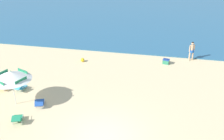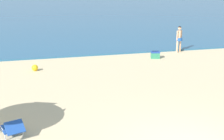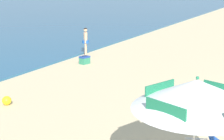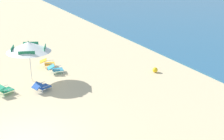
{
  "view_description": "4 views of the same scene",
  "coord_description": "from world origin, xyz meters",
  "px_view_note": "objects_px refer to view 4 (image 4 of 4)",
  "views": [
    {
      "loc": [
        2.8,
        -11.23,
        9.78
      ],
      "look_at": [
        -0.66,
        6.18,
        0.81
      ],
      "focal_mm": 45.86,
      "sensor_mm": 36.0,
      "label": 1
    },
    {
      "loc": [
        -3.59,
        -6.23,
        4.24
      ],
      "look_at": [
        -0.56,
        5.55,
        0.72
      ],
      "focal_mm": 50.04,
      "sensor_mm": 36.0,
      "label": 2
    },
    {
      "loc": [
        -11.68,
        0.86,
        3.8
      ],
      "look_at": [
        -1.2,
        6.03,
        0.97
      ],
      "focal_mm": 54.62,
      "sensor_mm": 36.0,
      "label": 3
    },
    {
      "loc": [
        10.18,
        -1.8,
        6.91
      ],
      "look_at": [
        -2.08,
        5.01,
        1.39
      ],
      "focal_mm": 50.42,
      "sensor_mm": 36.0,
      "label": 4
    }
  ],
  "objects_px": {
    "lounge_chair_under_umbrella": "(55,69)",
    "lounge_chair_beside_umbrella": "(47,63)",
    "beach_umbrella_striped_main": "(29,47)",
    "beach_ball": "(155,70)",
    "lounge_chair_spare_folded": "(4,89)",
    "lounge_chair_facing_sea": "(41,86)"
  },
  "relations": [
    {
      "from": "lounge_chair_under_umbrella",
      "to": "lounge_chair_beside_umbrella",
      "type": "distance_m",
      "value": 1.2
    },
    {
      "from": "beach_umbrella_striped_main",
      "to": "lounge_chair_under_umbrella",
      "type": "height_order",
      "value": "beach_umbrella_striped_main"
    },
    {
      "from": "beach_ball",
      "to": "lounge_chair_spare_folded",
      "type": "bearing_deg",
      "value": -98.58
    },
    {
      "from": "lounge_chair_facing_sea",
      "to": "beach_ball",
      "type": "height_order",
      "value": "lounge_chair_facing_sea"
    },
    {
      "from": "lounge_chair_facing_sea",
      "to": "beach_ball",
      "type": "distance_m",
      "value": 6.66
    },
    {
      "from": "beach_ball",
      "to": "lounge_chair_facing_sea",
      "type": "bearing_deg",
      "value": -96.27
    },
    {
      "from": "lounge_chair_facing_sea",
      "to": "lounge_chair_beside_umbrella",
      "type": "bearing_deg",
      "value": 156.88
    },
    {
      "from": "beach_umbrella_striped_main",
      "to": "lounge_chair_under_umbrella",
      "type": "bearing_deg",
      "value": 107.53
    },
    {
      "from": "beach_umbrella_striped_main",
      "to": "beach_ball",
      "type": "xyz_separation_m",
      "value": [
        2.26,
        6.69,
        -1.82
      ]
    },
    {
      "from": "beach_umbrella_striped_main",
      "to": "lounge_chair_facing_sea",
      "type": "height_order",
      "value": "beach_umbrella_striped_main"
    },
    {
      "from": "beach_umbrella_striped_main",
      "to": "lounge_chair_beside_umbrella",
      "type": "distance_m",
      "value": 2.79
    },
    {
      "from": "lounge_chair_beside_umbrella",
      "to": "beach_ball",
      "type": "height_order",
      "value": "lounge_chair_beside_umbrella"
    },
    {
      "from": "lounge_chair_under_umbrella",
      "to": "beach_ball",
      "type": "distance_m",
      "value": 5.84
    },
    {
      "from": "beach_umbrella_striped_main",
      "to": "lounge_chair_spare_folded",
      "type": "bearing_deg",
      "value": -59.26
    },
    {
      "from": "lounge_chair_beside_umbrella",
      "to": "lounge_chair_facing_sea",
      "type": "bearing_deg",
      "value": -23.12
    },
    {
      "from": "beach_umbrella_striped_main",
      "to": "lounge_chair_under_umbrella",
      "type": "relative_size",
      "value": 3.45
    },
    {
      "from": "lounge_chair_beside_umbrella",
      "to": "lounge_chair_facing_sea",
      "type": "xyz_separation_m",
      "value": [
        3.21,
        -1.37,
        -0.01
      ]
    },
    {
      "from": "lounge_chair_facing_sea",
      "to": "beach_ball",
      "type": "relative_size",
      "value": 3.3
    },
    {
      "from": "lounge_chair_spare_folded",
      "to": "beach_ball",
      "type": "distance_m",
      "value": 8.46
    },
    {
      "from": "beach_umbrella_striped_main",
      "to": "lounge_chair_facing_sea",
      "type": "xyz_separation_m",
      "value": [
        1.53,
        0.08,
        -1.7
      ]
    },
    {
      "from": "lounge_chair_under_umbrella",
      "to": "lounge_chair_facing_sea",
      "type": "bearing_deg",
      "value": -35.92
    },
    {
      "from": "beach_ball",
      "to": "lounge_chair_under_umbrella",
      "type": "bearing_deg",
      "value": -118.05
    }
  ]
}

